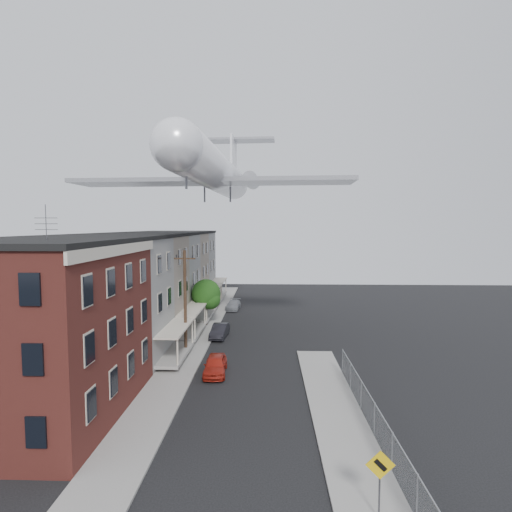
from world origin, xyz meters
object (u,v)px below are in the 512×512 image
at_px(warning_sign, 380,474).
at_px(car_mid, 220,331).
at_px(car_near, 215,365).
at_px(utility_pole, 185,301).
at_px(street_tree, 207,295).
at_px(airplane, 217,173).
at_px(car_far, 233,305).

bearing_deg(warning_sign, car_mid, 110.09).
bearing_deg(car_near, warning_sign, -63.72).
xyz_separation_m(warning_sign, car_near, (-8.09, 14.72, -1.19)).
xyz_separation_m(utility_pole, street_tree, (0.33, 9.92, -1.22)).
bearing_deg(utility_pole, airplane, 78.10).
height_order(warning_sign, car_far, warning_sign).
xyz_separation_m(street_tree, car_mid, (1.92, -4.47, -2.79)).
bearing_deg(car_near, car_mid, 92.59).
bearing_deg(airplane, car_mid, -78.30).
height_order(utility_pole, car_near, utility_pole).
xyz_separation_m(car_mid, airplane, (-0.54, 2.62, 15.85)).
relative_size(street_tree, car_far, 1.26).
relative_size(utility_pole, street_tree, 1.73).
height_order(street_tree, car_near, street_tree).
relative_size(car_near, car_mid, 1.01).
bearing_deg(warning_sign, street_tree, 110.58).
bearing_deg(car_mid, car_far, 93.60).
relative_size(utility_pole, car_mid, 2.24).
distance_m(car_near, car_far, 23.07).
distance_m(warning_sign, utility_pole, 22.25).
xyz_separation_m(warning_sign, street_tree, (-10.87, 28.95, 1.57)).
distance_m(warning_sign, street_tree, 30.96).
height_order(car_far, airplane, airplane).
relative_size(car_near, car_far, 0.98).
bearing_deg(car_far, airplane, -89.57).
xyz_separation_m(warning_sign, car_mid, (-8.95, 24.48, -1.22)).
bearing_deg(street_tree, car_mid, -66.76).
distance_m(street_tree, car_mid, 5.60).
distance_m(utility_pole, car_far, 19.35).
xyz_separation_m(car_near, car_mid, (-0.87, 9.76, -0.03)).
height_order(warning_sign, airplane, airplane).
bearing_deg(warning_sign, car_far, 103.08).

